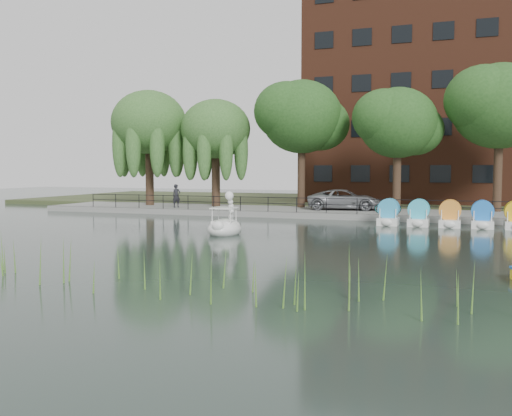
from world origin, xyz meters
The scene contains 17 objects.
ground_plane centered at (0.00, 0.00, 0.00)m, with size 120.00×120.00×0.00m, color #2F4039.
promenade centered at (0.00, 16.00, 0.20)m, with size 40.00×6.00×0.40m, color gray.
kerb centered at (0.00, 13.05, 0.20)m, with size 40.00×0.25×0.40m, color gray.
land_strip centered at (0.00, 30.00, 0.18)m, with size 60.00×22.00×0.36m, color #47512D.
railing centered at (0.00, 13.25, 1.15)m, with size 32.00×0.05×1.00m.
apartment_building centered at (7.00, 29.97, 9.36)m, with size 20.00×10.07×18.00m.
willow_left centered at (-13.00, 16.50, 6.87)m, with size 5.88×5.88×9.01m.
willow_mid centered at (-7.50, 17.00, 6.25)m, with size 5.32×5.32×8.15m.
broadleaf_center centered at (-1.00, 18.00, 7.06)m, with size 6.00×6.00×9.25m.
broadleaf_right centered at (6.00, 17.50, 6.39)m, with size 5.40×5.40×8.32m.
broadleaf_far centered at (12.50, 18.50, 7.40)m, with size 6.30×6.30×9.71m.
minivan centered at (2.53, 16.60, 1.22)m, with size 5.91×2.72×1.65m, color gray.
bicycle centered at (5.78, 14.49, 0.90)m, with size 1.72×0.60×1.00m, color gray.
pedestrian centered at (-9.65, 14.64, 1.39)m, with size 0.71×0.48×1.98m, color black.
swan_boat centered at (-0.86, 3.18, 0.47)m, with size 1.83×2.67×2.13m.
pedal_boat_row centered at (11.37, 10.85, 0.61)m, with size 11.35×1.70×1.40m.
reed_bank centered at (2.00, -9.50, 0.60)m, with size 24.00×2.40×1.20m.
Camera 1 is at (10.31, -23.00, 3.31)m, focal length 40.00 mm.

